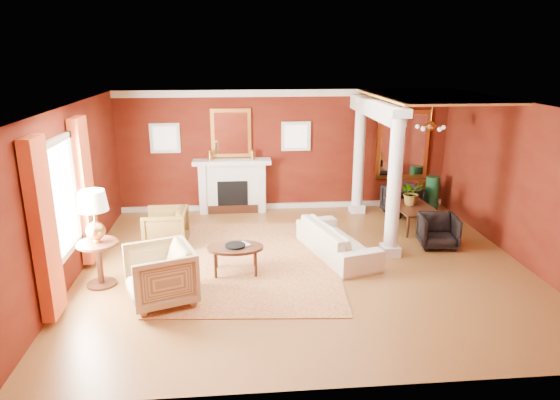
{
  "coord_description": "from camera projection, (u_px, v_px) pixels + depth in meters",
  "views": [
    {
      "loc": [
        -1.2,
        -8.35,
        3.78
      ],
      "look_at": [
        -0.41,
        0.35,
        1.15
      ],
      "focal_mm": 32.0,
      "sensor_mm": 36.0,
      "label": 1
    }
  ],
  "objects": [
    {
      "name": "dining_chair_near",
      "position": [
        438.0,
        230.0,
        9.9
      ],
      "size": [
        0.78,
        0.75,
        0.73
      ],
      "primitive_type": "imported",
      "rotation": [
        0.0,
        0.0,
        -0.13
      ],
      "color": "black",
      "rests_on": "ground"
    },
    {
      "name": "side_table",
      "position": [
        95.0,
        222.0,
        8.05
      ],
      "size": [
        0.66,
        0.66,
        1.65
      ],
      "rotation": [
        0.0,
        0.0,
        -0.31
      ],
      "color": "black",
      "rests_on": "ground"
    },
    {
      "name": "armchair_leopard",
      "position": [
        166.0,
        226.0,
        9.93
      ],
      "size": [
        0.79,
        0.84,
        0.85
      ],
      "primitive_type": "imported",
      "rotation": [
        0.0,
        0.0,
        -1.59
      ],
      "color": "black",
      "rests_on": "ground"
    },
    {
      "name": "column_back",
      "position": [
        359.0,
        154.0,
        11.75
      ],
      "size": [
        0.36,
        0.36,
        2.8
      ],
      "color": "silver",
      "rests_on": "ground"
    },
    {
      "name": "overmantel_mirror",
      "position": [
        231.0,
        133.0,
        11.79
      ],
      "size": [
        0.95,
        0.07,
        1.15
      ],
      "color": "gold",
      "rests_on": "fireplace"
    },
    {
      "name": "flank_window_right",
      "position": [
        296.0,
        136.0,
        11.97
      ],
      "size": [
        0.7,
        0.07,
        0.7
      ],
      "color": "silver",
      "rests_on": "room_shell"
    },
    {
      "name": "dining_mirror",
      "position": [
        403.0,
        145.0,
        12.25
      ],
      "size": [
        1.3,
        0.07,
        1.7
      ],
      "color": "gold",
      "rests_on": "room_shell"
    },
    {
      "name": "amber_ceiling",
      "position": [
        432.0,
        96.0,
        10.25
      ],
      "size": [
        2.3,
        3.4,
        0.04
      ],
      "primitive_type": "cube",
      "color": "#EDA445",
      "rests_on": "room_shell"
    },
    {
      "name": "fireplace",
      "position": [
        233.0,
        186.0,
        12.02
      ],
      "size": [
        1.85,
        0.42,
        1.29
      ],
      "color": "silver",
      "rests_on": "ground"
    },
    {
      "name": "armchair_stripe",
      "position": [
        160.0,
        272.0,
        7.69
      ],
      "size": [
        1.18,
        1.22,
        1.0
      ],
      "primitive_type": "imported",
      "rotation": [
        0.0,
        0.0,
        -1.22
      ],
      "color": "tan",
      "rests_on": "ground"
    },
    {
      "name": "crown_trim",
      "position": [
        286.0,
        93.0,
        11.65
      ],
      "size": [
        8.0,
        0.08,
        0.16
      ],
      "primitive_type": "cube",
      "color": "silver",
      "rests_on": "room_shell"
    },
    {
      "name": "header_beam",
      "position": [
        375.0,
        108.0,
        10.36
      ],
      "size": [
        0.3,
        3.2,
        0.32
      ],
      "primitive_type": "cube",
      "color": "silver",
      "rests_on": "column_front"
    },
    {
      "name": "room_shell",
      "position": [
        306.0,
        157.0,
        8.58
      ],
      "size": [
        8.04,
        7.04,
        2.92
      ],
      "color": "#541A0B",
      "rests_on": "ground"
    },
    {
      "name": "base_trim",
      "position": [
        285.0,
        206.0,
        12.44
      ],
      "size": [
        8.0,
        0.08,
        0.12
      ],
      "primitive_type": "cube",
      "color": "silver",
      "rests_on": "ground"
    },
    {
      "name": "chandelier",
      "position": [
        431.0,
        126.0,
        10.48
      ],
      "size": [
        0.6,
        0.62,
        0.75
      ],
      "color": "#B57F38",
      "rests_on": "room_shell"
    },
    {
      "name": "sofa",
      "position": [
        337.0,
        235.0,
        9.48
      ],
      "size": [
        1.15,
        2.2,
        0.83
      ],
      "primitive_type": "imported",
      "rotation": [
        0.0,
        0.0,
        1.84
      ],
      "color": "#F1E7CA",
      "rests_on": "ground"
    },
    {
      "name": "rug",
      "position": [
        252.0,
        261.0,
        9.31
      ],
      "size": [
        3.46,
        4.42,
        0.02
      ],
      "primitive_type": "cube",
      "rotation": [
        0.0,
        0.0,
        -0.08
      ],
      "color": "maroon",
      "rests_on": "ground"
    },
    {
      "name": "green_urn",
      "position": [
        432.0,
        198.0,
        12.08
      ],
      "size": [
        0.37,
        0.37,
        0.89
      ],
      "color": "#12391D",
      "rests_on": "ground"
    },
    {
      "name": "flank_window_left",
      "position": [
        165.0,
        138.0,
        11.7
      ],
      "size": [
        0.7,
        0.07,
        0.7
      ],
      "color": "silver",
      "rests_on": "room_shell"
    },
    {
      "name": "coffee_book",
      "position": [
        239.0,
        240.0,
        8.68
      ],
      "size": [
        0.15,
        0.11,
        0.24
      ],
      "primitive_type": "imported",
      "rotation": [
        0.0,
        0.0,
        0.61
      ],
      "color": "black",
      "rests_on": "coffee_table"
    },
    {
      "name": "left_window",
      "position": [
        65.0,
        206.0,
        7.84
      ],
      "size": [
        0.21,
        2.55,
        2.6
      ],
      "color": "white",
      "rests_on": "room_shell"
    },
    {
      "name": "column_front",
      "position": [
        394.0,
        183.0,
        9.18
      ],
      "size": [
        0.36,
        0.36,
        2.8
      ],
      "color": "silver",
      "rests_on": "ground"
    },
    {
      "name": "coffee_table",
      "position": [
        235.0,
        249.0,
        8.71
      ],
      "size": [
        0.99,
        0.99,
        0.5
      ],
      "rotation": [
        0.0,
        0.0,
        0.31
      ],
      "color": "black",
      "rests_on": "ground"
    },
    {
      "name": "dining_table",
      "position": [
        413.0,
        210.0,
        11.03
      ],
      "size": [
        0.58,
        1.46,
        0.8
      ],
      "primitive_type": "imported",
      "rotation": [
        0.0,
        0.0,
        1.62
      ],
      "color": "black",
      "rests_on": "ground"
    },
    {
      "name": "dining_chair_far",
      "position": [
        402.0,
        198.0,
        11.94
      ],
      "size": [
        0.94,
        0.91,
        0.77
      ],
      "primitive_type": "imported",
      "rotation": [
        0.0,
        0.0,
        3.5
      ],
      "color": "black",
      "rests_on": "ground"
    },
    {
      "name": "ground",
      "position": [
        304.0,
        265.0,
        9.16
      ],
      "size": [
        8.0,
        8.0,
        0.0
      ],
      "primitive_type": "plane",
      "color": "brown",
      "rests_on": "ground"
    },
    {
      "name": "potted_plant",
      "position": [
        413.0,
        182.0,
        10.88
      ],
      "size": [
        0.65,
        0.69,
        0.44
      ],
      "primitive_type": "imported",
      "rotation": [
        0.0,
        0.0,
        0.3
      ],
      "color": "#26591E",
      "rests_on": "dining_table"
    }
  ]
}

